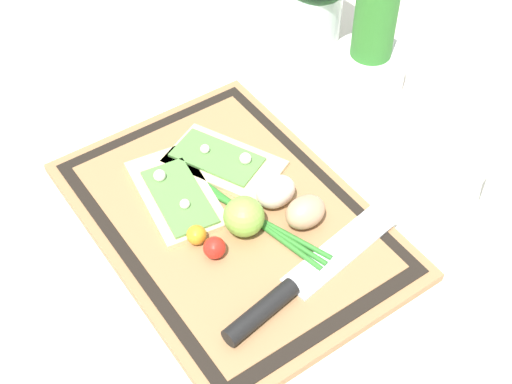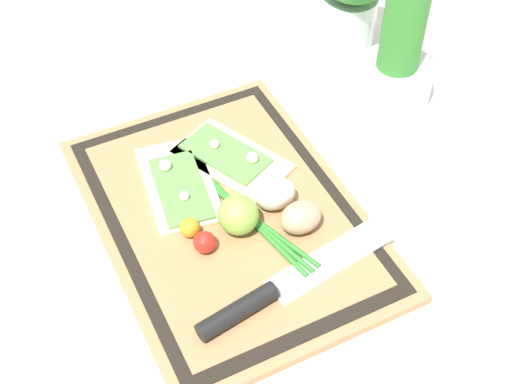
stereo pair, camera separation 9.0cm
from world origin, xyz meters
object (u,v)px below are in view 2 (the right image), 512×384
cherry_tomato_red (204,242)px  herb_pot (398,59)px  pizza_slice_far (231,158)px  cherry_tomato_yellow (190,228)px  lime (241,214)px  egg_pink (275,194)px  egg_brown (301,217)px  pizza_slice_near (179,185)px  knife (267,295)px

cherry_tomato_red → herb_pot: 0.40m
pizza_slice_far → cherry_tomato_yellow: same height
lime → egg_pink: bearing=105.0°
pizza_slice_far → egg_brown: 0.15m
pizza_slice_far → cherry_tomato_yellow: (0.09, -0.10, 0.01)m
pizza_slice_near → lime: lime is taller
egg_pink → cherry_tomato_red: egg_pink is taller
pizza_slice_near → pizza_slice_far: (-0.01, 0.08, 0.00)m
cherry_tomato_red → cherry_tomato_yellow: bearing=-167.2°
egg_pink → egg_brown: bearing=11.8°
pizza_slice_far → herb_pot: herb_pot is taller
pizza_slice_far → egg_brown: bearing=10.7°
pizza_slice_near → cherry_tomato_yellow: (0.08, -0.02, 0.01)m
cherry_tomato_yellow → herb_pot: 0.40m
egg_pink → herb_pot: 0.29m
egg_pink → pizza_slice_near: bearing=-129.4°
lime → cherry_tomato_red: 0.06m
pizza_slice_far → cherry_tomato_red: cherry_tomato_red is taller
pizza_slice_far → egg_brown: (0.14, 0.03, 0.02)m
egg_brown → lime: 0.07m
egg_pink → cherry_tomato_red: size_ratio=1.94×
knife → egg_brown: size_ratio=5.06×
pizza_slice_far → herb_pot: size_ratio=0.84×
pizza_slice_far → knife: size_ratio=0.64×
pizza_slice_far → herb_pot: bearing=95.9°
pizza_slice_far → cherry_tomato_yellow: bearing=-46.9°
knife → lime: size_ratio=5.31×
egg_pink → knife: bearing=-31.2°
lime → egg_brown: bearing=62.6°
knife → cherry_tomato_yellow: cherry_tomato_yellow is taller
egg_pink → cherry_tomato_yellow: 0.12m
knife → cherry_tomato_red: bearing=-160.6°
pizza_slice_near → egg_brown: egg_brown is taller
egg_brown → cherry_tomato_yellow: bearing=-112.3°
egg_brown → lime: (-0.03, -0.06, 0.01)m
pizza_slice_far → knife: (0.22, -0.06, 0.00)m
egg_brown → herb_pot: 0.31m
cherry_tomato_yellow → egg_brown: bearing=67.7°
pizza_slice_near → knife: size_ratio=0.62×
knife → cherry_tomato_yellow: 0.13m
cherry_tomato_red → pizza_slice_near: bearing=174.5°
knife → cherry_tomato_yellow: size_ratio=10.91×
knife → pizza_slice_far: bearing=165.3°
cherry_tomato_yellow → herb_pot: bearing=107.8°
egg_pink → cherry_tomato_yellow: bearing=-91.7°
pizza_slice_near → cherry_tomato_yellow: 0.08m
lime → pizza_slice_near: bearing=-155.3°
knife → pizza_slice_near: bearing=-173.4°
pizza_slice_near → knife: pizza_slice_near is taller
lime → cherry_tomato_yellow: size_ratio=2.05×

